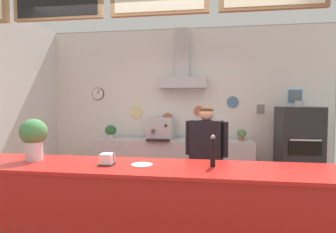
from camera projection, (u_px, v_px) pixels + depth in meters
name	position (u px, v px, depth m)	size (l,w,h in m)	color
back_wall_assembly	(184.00, 101.00, 5.15)	(5.37, 2.88, 2.96)	#9E9E99
service_counter	(156.00, 221.00, 2.48)	(3.87, 0.68, 1.00)	red
back_prep_counter	(173.00, 164.00, 5.02)	(2.80, 0.56, 0.89)	#B7BABF
pizza_oven	(298.00, 152.00, 4.51)	(0.63, 0.68, 1.59)	#232326
shop_worker	(206.00, 160.00, 3.60)	(0.55, 0.31, 1.51)	#232328
espresso_machine	(161.00, 129.00, 4.99)	(0.44, 0.57, 0.39)	#B7BABF
potted_basil	(204.00, 135.00, 4.90)	(0.13, 0.13, 0.17)	#4C4C51
potted_thyme	(111.00, 131.00, 5.13)	(0.21, 0.21, 0.24)	beige
potted_rosemary	(241.00, 134.00, 4.84)	(0.17, 0.17, 0.20)	#9E563D
condiment_plate	(142.00, 165.00, 2.46)	(0.19, 0.19, 0.01)	white
basil_vase	(34.00, 137.00, 2.68)	(0.26, 0.26, 0.40)	silver
pepper_grinder	(213.00, 151.00, 2.42)	(0.05, 0.05, 0.28)	black
napkin_holder	(107.00, 159.00, 2.50)	(0.14, 0.13, 0.12)	#262628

